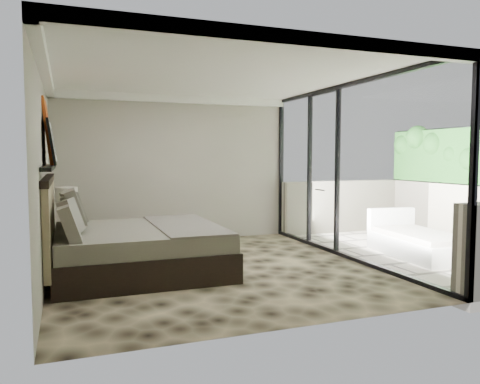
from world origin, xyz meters
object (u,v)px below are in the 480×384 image
object	(u,v)px
ottoman	(391,231)
table_lamp	(67,201)
bed	(132,246)
lounger	(417,242)
nightstand	(72,240)

from	to	relation	value
ottoman	table_lamp	bearing A→B (deg)	172.03
bed	lounger	xyz separation A→B (m)	(4.59, -0.48, -0.16)
lounger	bed	bearing A→B (deg)	179.50
nightstand	table_lamp	size ratio (longest dim) A/B	0.85
table_lamp	ottoman	xyz separation A→B (m)	(5.76, -0.81, -0.69)
nightstand	table_lamp	world-z (taller)	table_lamp
nightstand	table_lamp	xyz separation A→B (m)	(-0.05, -0.04, 0.65)
bed	ottoman	world-z (taller)	bed
bed	ottoman	size ratio (longest dim) A/B	5.10
table_lamp	ottoman	world-z (taller)	table_lamp
lounger	ottoman	bearing A→B (deg)	78.45
bed	table_lamp	xyz separation A→B (m)	(-0.84, 1.41, 0.54)
ottoman	lounger	bearing A→B (deg)	-106.96
nightstand	ottoman	bearing A→B (deg)	11.33
table_lamp	ottoman	bearing A→B (deg)	-7.97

